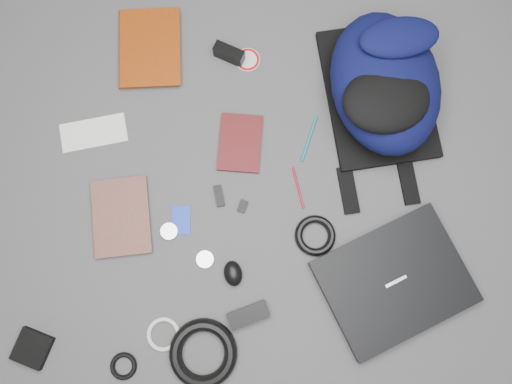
{
  "coord_description": "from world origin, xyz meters",
  "views": [
    {
      "loc": [
        0.01,
        -0.24,
        1.45
      ],
      "look_at": [
        0.0,
        0.0,
        0.02
      ],
      "focal_mm": 35.0,
      "sensor_mm": 36.0,
      "label": 1
    }
  ],
  "objects_px": {
    "comic_book": "(93,220)",
    "dvd_case": "(240,143)",
    "laptop": "(394,281)",
    "mouse": "(233,274)",
    "power_brick": "(248,315)",
    "pouch": "(32,348)",
    "backpack": "(385,83)",
    "textbook_red": "(119,50)",
    "compact_camera": "(229,54)"
  },
  "relations": [
    {
      "from": "backpack",
      "to": "dvd_case",
      "type": "bearing_deg",
      "value": -168.72
    },
    {
      "from": "pouch",
      "to": "comic_book",
      "type": "bearing_deg",
      "value": 69.29
    },
    {
      "from": "backpack",
      "to": "laptop",
      "type": "distance_m",
      "value": 0.56
    },
    {
      "from": "laptop",
      "to": "pouch",
      "type": "height_order",
      "value": "laptop"
    },
    {
      "from": "comic_book",
      "to": "power_brick",
      "type": "xyz_separation_m",
      "value": [
        0.46,
        -0.25,
        0.01
      ]
    },
    {
      "from": "laptop",
      "to": "pouch",
      "type": "relative_size",
      "value": 4.25
    },
    {
      "from": "mouse",
      "to": "comic_book",
      "type": "bearing_deg",
      "value": 147.7
    },
    {
      "from": "laptop",
      "to": "backpack",
      "type": "bearing_deg",
      "value": 66.29
    },
    {
      "from": "compact_camera",
      "to": "power_brick",
      "type": "distance_m",
      "value": 0.78
    },
    {
      "from": "backpack",
      "to": "laptop",
      "type": "bearing_deg",
      "value": -96.35
    },
    {
      "from": "comic_book",
      "to": "compact_camera",
      "type": "relative_size",
      "value": 2.45
    },
    {
      "from": "mouse",
      "to": "pouch",
      "type": "bearing_deg",
      "value": -171.54
    },
    {
      "from": "laptop",
      "to": "textbook_red",
      "type": "height_order",
      "value": "laptop"
    },
    {
      "from": "dvd_case",
      "to": "compact_camera",
      "type": "xyz_separation_m",
      "value": [
        -0.04,
        0.27,
        0.02
      ]
    },
    {
      "from": "textbook_red",
      "to": "comic_book",
      "type": "relative_size",
      "value": 1.11
    },
    {
      "from": "textbook_red",
      "to": "compact_camera",
      "type": "height_order",
      "value": "compact_camera"
    },
    {
      "from": "backpack",
      "to": "laptop",
      "type": "height_order",
      "value": "backpack"
    },
    {
      "from": "dvd_case",
      "to": "mouse",
      "type": "bearing_deg",
      "value": -88.26
    },
    {
      "from": "laptop",
      "to": "textbook_red",
      "type": "distance_m",
      "value": 1.07
    },
    {
      "from": "backpack",
      "to": "mouse",
      "type": "bearing_deg",
      "value": -137.63
    },
    {
      "from": "power_brick",
      "to": "pouch",
      "type": "relative_size",
      "value": 1.24
    },
    {
      "from": "dvd_case",
      "to": "pouch",
      "type": "height_order",
      "value": "pouch"
    },
    {
      "from": "laptop",
      "to": "compact_camera",
      "type": "height_order",
      "value": "compact_camera"
    },
    {
      "from": "pouch",
      "to": "dvd_case",
      "type": "bearing_deg",
      "value": 47.42
    },
    {
      "from": "textbook_red",
      "to": "power_brick",
      "type": "distance_m",
      "value": 0.89
    },
    {
      "from": "laptop",
      "to": "compact_camera",
      "type": "distance_m",
      "value": 0.83
    },
    {
      "from": "laptop",
      "to": "mouse",
      "type": "height_order",
      "value": "laptop"
    },
    {
      "from": "backpack",
      "to": "mouse",
      "type": "relative_size",
      "value": 6.6
    },
    {
      "from": "dvd_case",
      "to": "compact_camera",
      "type": "bearing_deg",
      "value": 101.52
    },
    {
      "from": "backpack",
      "to": "textbook_red",
      "type": "bearing_deg",
      "value": 161.05
    },
    {
      "from": "comic_book",
      "to": "dvd_case",
      "type": "relative_size",
      "value": 1.29
    },
    {
      "from": "textbook_red",
      "to": "mouse",
      "type": "xyz_separation_m",
      "value": [
        0.38,
        -0.67,
        0.01
      ]
    },
    {
      "from": "backpack",
      "to": "power_brick",
      "type": "xyz_separation_m",
      "value": [
        -0.37,
        -0.66,
        -0.09
      ]
    },
    {
      "from": "laptop",
      "to": "comic_book",
      "type": "xyz_separation_m",
      "value": [
        -0.87,
        0.15,
        -0.01
      ]
    },
    {
      "from": "textbook_red",
      "to": "power_brick",
      "type": "bearing_deg",
      "value": -65.69
    },
    {
      "from": "power_brick",
      "to": "mouse",
      "type": "bearing_deg",
      "value": 90.54
    },
    {
      "from": "mouse",
      "to": "dvd_case",
      "type": "bearing_deg",
      "value": 75.61
    },
    {
      "from": "textbook_red",
      "to": "power_brick",
      "type": "relative_size",
      "value": 2.23
    },
    {
      "from": "power_brick",
      "to": "pouch",
      "type": "height_order",
      "value": "power_brick"
    },
    {
      "from": "laptop",
      "to": "comic_book",
      "type": "distance_m",
      "value": 0.88
    },
    {
      "from": "comic_book",
      "to": "power_brick",
      "type": "distance_m",
      "value": 0.53
    },
    {
      "from": "textbook_red",
      "to": "comic_book",
      "type": "distance_m",
      "value": 0.53
    },
    {
      "from": "compact_camera",
      "to": "mouse",
      "type": "height_order",
      "value": "compact_camera"
    },
    {
      "from": "dvd_case",
      "to": "power_brick",
      "type": "bearing_deg",
      "value": -82.61
    },
    {
      "from": "compact_camera",
      "to": "power_brick",
      "type": "bearing_deg",
      "value": -60.98
    },
    {
      "from": "comic_book",
      "to": "dvd_case",
      "type": "height_order",
      "value": "comic_book"
    },
    {
      "from": "compact_camera",
      "to": "pouch",
      "type": "xyz_separation_m",
      "value": [
        -0.51,
        -0.88,
        -0.01
      ]
    },
    {
      "from": "mouse",
      "to": "pouch",
      "type": "xyz_separation_m",
      "value": [
        -0.55,
        -0.22,
        -0.01
      ]
    },
    {
      "from": "laptop",
      "to": "dvd_case",
      "type": "relative_size",
      "value": 2.22
    },
    {
      "from": "textbook_red",
      "to": "power_brick",
      "type": "xyz_separation_m",
      "value": [
        0.42,
        -0.78,
        0.0
      ]
    }
  ]
}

